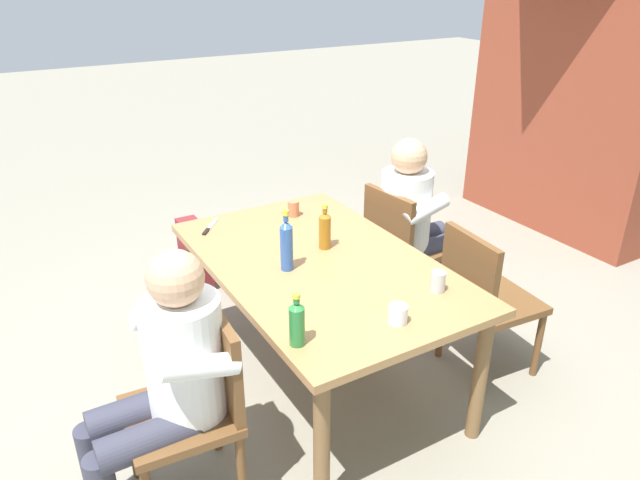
# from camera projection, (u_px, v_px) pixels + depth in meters

# --- Properties ---
(ground_plane) EXTENTS (24.00, 24.00, 0.00)m
(ground_plane) POSITION_uv_depth(u_px,v_px,m) (320.00, 378.00, 3.32)
(ground_plane) COLOR gray
(dining_table) EXTENTS (1.67, 1.03, 0.75)m
(dining_table) POSITION_uv_depth(u_px,v_px,m) (320.00, 275.00, 3.03)
(dining_table) COLOR #A37547
(dining_table) RESTS_ON ground_plane
(chair_far_left) EXTENTS (0.49, 0.49, 0.87)m
(chair_far_left) POSITION_uv_depth(u_px,v_px,m) (400.00, 245.00, 3.77)
(chair_far_left) COLOR brown
(chair_far_left) RESTS_ON ground_plane
(chair_near_right) EXTENTS (0.47, 0.47, 0.87)m
(chair_near_right) POSITION_uv_depth(u_px,v_px,m) (198.00, 399.00, 2.44)
(chair_near_right) COLOR brown
(chair_near_right) RESTS_ON ground_plane
(chair_far_right) EXTENTS (0.47, 0.47, 0.87)m
(chair_far_right) POSITION_uv_depth(u_px,v_px,m) (483.00, 296.00, 3.19)
(chair_far_right) COLOR brown
(chair_far_right) RESTS_ON ground_plane
(person_in_white_shirt) EXTENTS (0.47, 0.61, 1.18)m
(person_in_white_shirt) POSITION_uv_depth(u_px,v_px,m) (415.00, 217.00, 3.75)
(person_in_white_shirt) COLOR white
(person_in_white_shirt) RESTS_ON ground_plane
(person_in_plaid_shirt) EXTENTS (0.47, 0.61, 1.18)m
(person_in_plaid_shirt) POSITION_uv_depth(u_px,v_px,m) (167.00, 374.00, 2.32)
(person_in_plaid_shirt) COLOR white
(person_in_plaid_shirt) RESTS_ON ground_plane
(bottle_green) EXTENTS (0.06, 0.06, 0.23)m
(bottle_green) POSITION_uv_depth(u_px,v_px,m) (297.00, 323.00, 2.31)
(bottle_green) COLOR #287A38
(bottle_green) RESTS_ON dining_table
(bottle_blue) EXTENTS (0.06, 0.06, 0.32)m
(bottle_blue) POSITION_uv_depth(u_px,v_px,m) (287.00, 244.00, 2.86)
(bottle_blue) COLOR #2D56A3
(bottle_blue) RESTS_ON dining_table
(bottle_amber) EXTENTS (0.06, 0.06, 0.25)m
(bottle_amber) POSITION_uv_depth(u_px,v_px,m) (325.00, 229.00, 3.09)
(bottle_amber) COLOR #996019
(bottle_amber) RESTS_ON dining_table
(cup_glass) EXTENTS (0.08, 0.08, 0.08)m
(cup_glass) POSITION_uv_depth(u_px,v_px,m) (398.00, 314.00, 2.47)
(cup_glass) COLOR silver
(cup_glass) RESTS_ON dining_table
(cup_steel) EXTENTS (0.07, 0.07, 0.10)m
(cup_steel) POSITION_uv_depth(u_px,v_px,m) (438.00, 282.00, 2.71)
(cup_steel) COLOR #B2B7BC
(cup_steel) RESTS_ON dining_table
(cup_terracotta) EXTENTS (0.07, 0.07, 0.09)m
(cup_terracotta) POSITION_uv_depth(u_px,v_px,m) (294.00, 209.00, 3.51)
(cup_terracotta) COLOR #BC6B47
(cup_terracotta) RESTS_ON dining_table
(table_knife) EXTENTS (0.20, 0.17, 0.01)m
(table_knife) POSITION_uv_depth(u_px,v_px,m) (210.00, 227.00, 3.37)
(table_knife) COLOR silver
(table_knife) RESTS_ON dining_table
(backpack_by_near_side) EXTENTS (0.29, 0.25, 0.43)m
(backpack_by_near_side) POSITION_uv_depth(u_px,v_px,m) (244.00, 253.00, 4.28)
(backpack_by_near_side) COLOR maroon
(backpack_by_near_side) RESTS_ON ground_plane
(backpack_by_far_side) EXTENTS (0.32, 0.20, 0.47)m
(backpack_by_far_side) POSITION_uv_depth(u_px,v_px,m) (193.00, 256.00, 4.19)
(backpack_by_far_side) COLOR maroon
(backpack_by_far_side) RESTS_ON ground_plane
(brick_kiosk) EXTENTS (1.96, 1.99, 2.69)m
(brick_kiosk) POSITION_uv_depth(u_px,v_px,m) (626.00, 55.00, 4.97)
(brick_kiosk) COLOR brown
(brick_kiosk) RESTS_ON ground_plane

